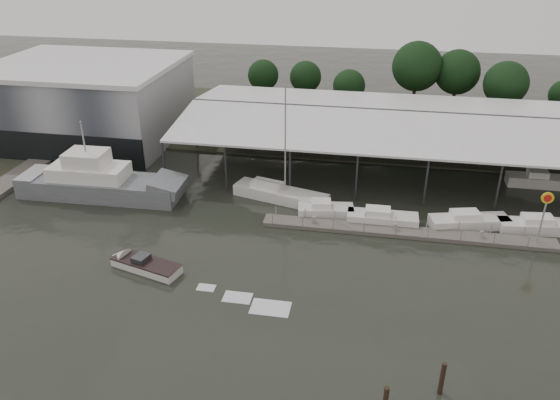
% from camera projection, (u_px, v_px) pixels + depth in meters
% --- Properties ---
extents(ground, '(200.00, 200.00, 0.00)m').
position_uv_depth(ground, '(229.00, 276.00, 46.65)').
color(ground, black).
rests_on(ground, ground).
extents(land_strip_far, '(140.00, 30.00, 0.30)m').
position_uv_depth(land_strip_far, '(301.00, 121.00, 83.51)').
color(land_strip_far, '#323628').
rests_on(land_strip_far, ground).
extents(land_strip_west, '(20.00, 40.00, 0.30)m').
position_uv_depth(land_strip_west, '(17.00, 131.00, 79.37)').
color(land_strip_west, '#323628').
rests_on(land_strip_west, ground).
extents(storage_warehouse, '(24.50, 20.50, 10.50)m').
position_uv_depth(storage_warehouse, '(88.00, 101.00, 75.06)').
color(storage_warehouse, '#95989E').
rests_on(storage_warehouse, ground).
extents(covered_boat_shed, '(58.24, 24.00, 6.96)m').
position_uv_depth(covered_boat_shed, '(424.00, 117.00, 65.77)').
color(covered_boat_shed, white).
rests_on(covered_boat_shed, ground).
extents(trawler_dock, '(3.00, 18.00, 0.50)m').
position_uv_depth(trawler_dock, '(12.00, 180.00, 63.64)').
color(trawler_dock, '#645F58').
rests_on(trawler_dock, ground).
extents(floating_dock, '(28.00, 2.00, 1.40)m').
position_uv_depth(floating_dock, '(406.00, 232.00, 52.94)').
color(floating_dock, '#645F58').
rests_on(floating_dock, ground).
extents(shell_fuel_sign, '(1.10, 0.18, 5.55)m').
position_uv_depth(shell_fuel_sign, '(545.00, 209.00, 49.34)').
color(shell_fuel_sign, '#949699').
rests_on(shell_fuel_sign, ground).
extents(grey_trawler, '(18.47, 5.18, 8.84)m').
position_uv_depth(grey_trawler, '(101.00, 183.00, 59.88)').
color(grey_trawler, slate).
rests_on(grey_trawler, ground).
extents(white_sailboat, '(10.84, 5.40, 13.05)m').
position_uv_depth(white_sailboat, '(279.00, 194.00, 59.50)').
color(white_sailboat, silver).
rests_on(white_sailboat, ground).
extents(speedboat_underway, '(17.64, 6.65, 2.00)m').
position_uv_depth(speedboat_underway, '(141.00, 264.00, 47.65)').
color(speedboat_underway, silver).
rests_on(speedboat_underway, ground).
extents(moored_cruiser_0, '(5.93, 3.02, 1.70)m').
position_uv_depth(moored_cruiser_0, '(325.00, 210.00, 56.19)').
color(moored_cruiser_0, silver).
rests_on(moored_cruiser_0, ground).
extents(moored_cruiser_1, '(7.02, 2.24, 1.70)m').
position_uv_depth(moored_cruiser_1, '(382.00, 218.00, 54.67)').
color(moored_cruiser_1, silver).
rests_on(moored_cruiser_1, ground).
extents(moored_cruiser_2, '(8.07, 4.00, 1.70)m').
position_uv_depth(moored_cruiser_2, '(468.00, 221.00, 54.09)').
color(moored_cruiser_2, silver).
rests_on(moored_cruiser_2, ground).
extents(moored_cruiser_3, '(8.37, 3.15, 1.70)m').
position_uv_depth(moored_cruiser_3, '(541.00, 226.00, 53.25)').
color(moored_cruiser_3, silver).
rests_on(moored_cruiser_3, ground).
extents(horizon_tree_line, '(67.59, 10.56, 11.36)m').
position_uv_depth(horizon_tree_line, '(459.00, 78.00, 82.63)').
color(horizon_tree_line, black).
rests_on(horizon_tree_line, ground).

